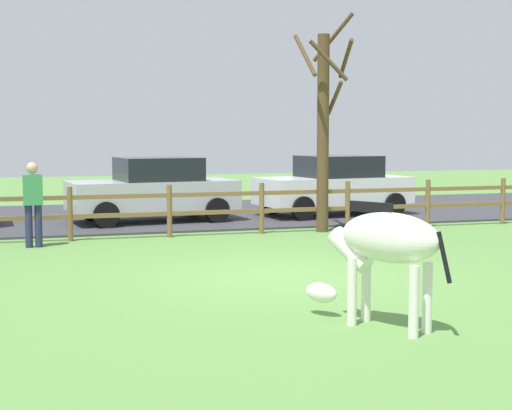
{
  "coord_description": "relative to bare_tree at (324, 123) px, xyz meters",
  "views": [
    {
      "loc": [
        -3.85,
        -11.01,
        2.17
      ],
      "look_at": [
        -0.14,
        0.92,
        1.02
      ],
      "focal_mm": 54.26,
      "sensor_mm": 36.0,
      "label": 1
    }
  ],
  "objects": [
    {
      "name": "ground_plane",
      "position": [
        -2.68,
        -4.93,
        -2.41
      ],
      "size": [
        60.0,
        60.0,
        0.0
      ],
      "primitive_type": "plane",
      "color": "#5B8C42"
    },
    {
      "name": "parking_asphalt",
      "position": [
        -2.68,
        4.37,
        -2.39
      ],
      "size": [
        28.0,
        7.4,
        0.05
      ],
      "primitive_type": "cube",
      "color": "#38383D",
      "rests_on": "ground_plane"
    },
    {
      "name": "paddock_fence",
      "position": [
        -3.46,
        0.07,
        -1.77
      ],
      "size": [
        20.55,
        0.11,
        1.12
      ],
      "color": "brown",
      "rests_on": "ground_plane"
    },
    {
      "name": "bare_tree",
      "position": [
        0.0,
        0.0,
        0.0
      ],
      "size": [
        1.28,
        1.34,
        4.86
      ],
      "color": "#513A23",
      "rests_on": "ground_plane"
    },
    {
      "name": "zebra",
      "position": [
        -2.65,
        -8.22,
        -1.49
      ],
      "size": [
        1.2,
        1.73,
        1.41
      ],
      "color": "white",
      "rests_on": "ground_plane"
    },
    {
      "name": "parked_car_white",
      "position": [
        1.48,
        2.84,
        -1.57
      ],
      "size": [
        4.18,
        2.28,
        1.56
      ],
      "color": "white",
      "rests_on": "parking_asphalt"
    },
    {
      "name": "parked_car_silver",
      "position": [
        -3.32,
        2.72,
        -1.57
      ],
      "size": [
        4.17,
        2.26,
        1.56
      ],
      "color": "#B7BABF",
      "rests_on": "parking_asphalt"
    },
    {
      "name": "visitor_near_fence",
      "position": [
        -6.23,
        -0.59,
        -1.5
      ],
      "size": [
        0.36,
        0.23,
        1.64
      ],
      "color": "#232847",
      "rests_on": "ground_plane"
    }
  ]
}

